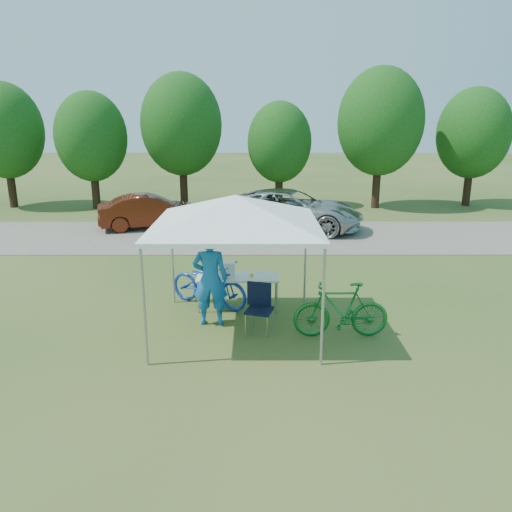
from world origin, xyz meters
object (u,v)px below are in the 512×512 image
at_px(bike_blue, 209,283).
at_px(minivan, 290,210).
at_px(folding_table, 238,278).
at_px(cooler, 225,269).
at_px(folding_chair, 259,303).
at_px(cyclist, 210,279).
at_px(sedan, 151,211).
at_px(bike_green, 341,310).

relative_size(bike_blue, minivan, 0.37).
height_order(folding_table, cooler, cooler).
xyz_separation_m(folding_chair, cyclist, (-0.99, 0.31, 0.40)).
height_order(folding_chair, bike_blue, bike_blue).
distance_m(cyclist, bike_blue, 1.15).
height_order(folding_table, sedan, sedan).
bearing_deg(cooler, cyclist, -104.94).
bearing_deg(minivan, folding_chair, -173.06).
bearing_deg(cooler, bike_green, -33.48).
xyz_separation_m(cooler, bike_green, (2.32, -1.53, -0.36)).
relative_size(cooler, sedan, 0.12).
xyz_separation_m(folding_chair, bike_green, (1.57, -0.31, -0.02)).
bearing_deg(cooler, folding_chair, -58.62).
bearing_deg(cooler, folding_table, 0.00).
height_order(folding_chair, cyclist, cyclist).
height_order(bike_green, sedan, sedan).
distance_m(cyclist, sedan, 9.64).
relative_size(cooler, cyclist, 0.23).
xyz_separation_m(folding_table, sedan, (-3.58, 8.22, -0.04)).
xyz_separation_m(folding_table, bike_blue, (-0.66, 0.13, -0.18)).
xyz_separation_m(cooler, bike_blue, (-0.38, 0.13, -0.39)).
relative_size(bike_green, sedan, 0.47).
height_order(cooler, bike_blue, cooler).
distance_m(cooler, bike_green, 2.80).
distance_m(cooler, sedan, 8.86).
bearing_deg(sedan, minivan, -110.32).
relative_size(folding_chair, bike_green, 0.53).
distance_m(bike_blue, minivan, 8.11).
distance_m(folding_table, sedan, 8.96).
bearing_deg(folding_chair, cooler, 137.14).
bearing_deg(bike_blue, bike_green, -91.78).
bearing_deg(folding_table, sedan, 113.56).
relative_size(cooler, bike_blue, 0.23).
bearing_deg(folding_chair, cyclist, 178.60).
xyz_separation_m(folding_table, cyclist, (-0.53, -0.92, 0.28)).
bearing_deg(cyclist, sedan, -69.82).
bearing_deg(bike_blue, sedan, 49.79).
bearing_deg(minivan, bike_green, -163.26).
distance_m(bike_green, sedan, 11.25).
distance_m(folding_chair, bike_green, 1.61).
distance_m(folding_table, bike_blue, 0.70).
height_order(bike_green, minivan, minivan).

